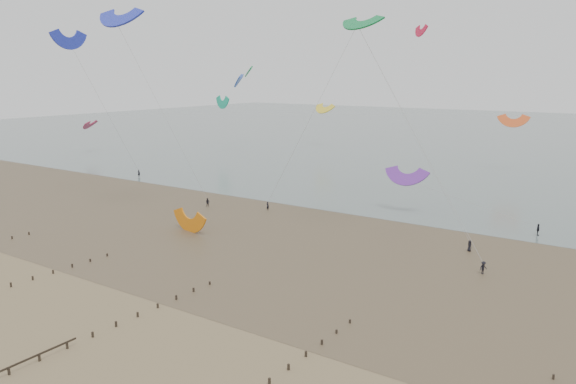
{
  "coord_description": "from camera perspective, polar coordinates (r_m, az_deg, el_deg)",
  "views": [
    {
      "loc": [
        45.29,
        -32.85,
        23.47
      ],
      "look_at": [
        3.9,
        28.0,
        8.0
      ],
      "focal_mm": 35.0,
      "sensor_mm": 36.0,
      "label": 1
    }
  ],
  "objects": [
    {
      "name": "grounded_kite",
      "position": [
        86.99,
        -10.0,
        -3.97
      ],
      "size": [
        7.34,
        6.16,
        3.61
      ],
      "primitive_type": null,
      "rotation": [
        1.54,
        0.0,
        -0.17
      ],
      "color": "orange",
      "rests_on": "ground"
    },
    {
      "name": "kites_airborne",
      "position": [
        131.44,
        11.29,
        10.17
      ],
      "size": [
        247.55,
        122.37,
        44.09
      ],
      "color": "#A01638",
      "rests_on": "ground"
    },
    {
      "name": "sea_and_shore",
      "position": [
        86.66,
        -1.99,
        -3.84
      ],
      "size": [
        500.0,
        665.0,
        0.03
      ],
      "color": "#475654",
      "rests_on": "ground"
    },
    {
      "name": "kitesurfer_lead",
      "position": [
        98.67,
        -2.08,
        -1.43
      ],
      "size": [
        0.62,
        0.45,
        1.56
      ],
      "primitive_type": "imported",
      "rotation": [
        0.0,
        0.0,
        3.0
      ],
      "color": "black",
      "rests_on": "ground"
    },
    {
      "name": "kitesurfers",
      "position": [
        84.49,
        14.21,
        -4.06
      ],
      "size": [
        117.95,
        22.47,
        1.77
      ],
      "color": "black",
      "rests_on": "ground"
    },
    {
      "name": "ground",
      "position": [
        60.67,
        -18.61,
        -11.54
      ],
      "size": [
        500.0,
        500.0,
        0.0
      ],
      "primitive_type": "plane",
      "color": "brown",
      "rests_on": "ground"
    }
  ]
}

